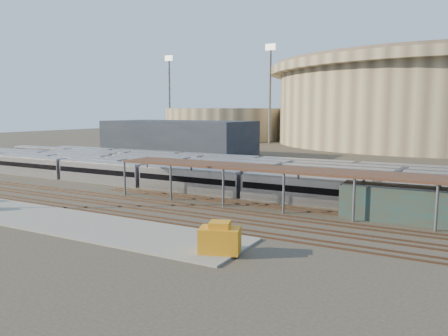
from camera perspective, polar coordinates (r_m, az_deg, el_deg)
ground at (r=62.59m, az=-8.06°, el=-4.32°), size 420.00×420.00×0.00m
apron at (r=55.34m, az=-21.70°, el=-6.21°), size 50.00×9.00×0.20m
subway_trains at (r=78.66m, az=-1.22°, el=-0.52°), size 131.85×23.90×3.60m
inspection_shed at (r=55.57m, az=12.97°, el=-0.69°), size 60.30×6.00×5.30m
empty_tracks at (r=58.74m, az=-10.99°, el=-5.06°), size 170.00×9.62×0.18m
stadium at (r=189.42m, az=25.39°, el=7.84°), size 124.00×124.00×32.50m
secondary_arena at (r=203.60m, az=0.32°, el=5.79°), size 56.00×56.00×14.00m
service_building at (r=126.63m, az=-5.91°, el=3.89°), size 42.00×20.00×10.00m
floodlight_0 at (r=172.67m, az=6.01°, el=10.00°), size 4.00×1.00×38.40m
floodlight_1 at (r=208.50m, az=-7.16°, el=9.52°), size 4.00×1.00×38.40m
floodlight_3 at (r=214.34m, az=16.30°, el=9.23°), size 4.00×1.00×38.40m
teal_boxcar at (r=54.20m, az=24.04°, el=-4.56°), size 17.18×3.58×4.00m
yellow_equipment at (r=39.13m, az=-0.55°, el=-9.39°), size 4.10×3.26×2.23m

